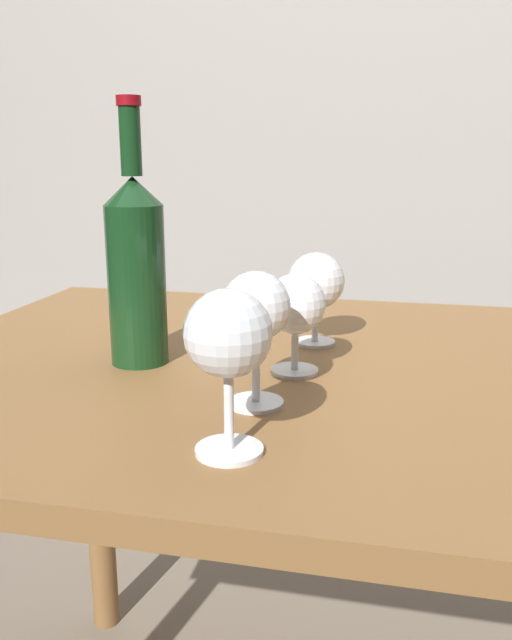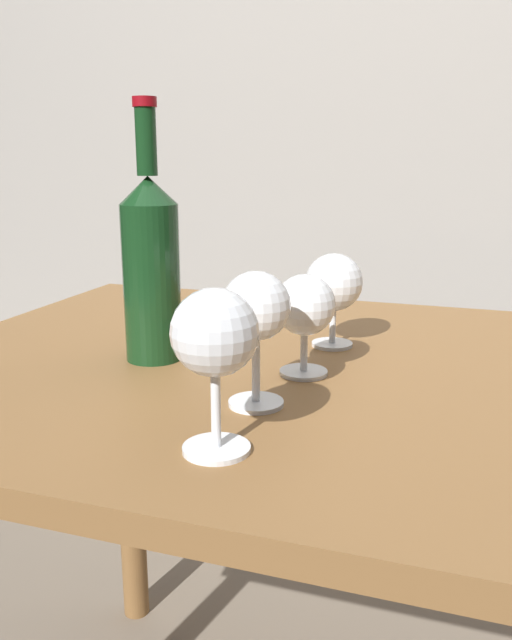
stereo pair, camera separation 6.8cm
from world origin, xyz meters
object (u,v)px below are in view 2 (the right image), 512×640
wine_glass_pinot (305,307)px  wine_glass_white (334,283)px  wine_glass_rose (256,310)px  wine_glass_amber (215,337)px  wine_bottle (151,264)px

wine_glass_pinot → wine_glass_white: (0.01, 0.13, 0.01)m
wine_glass_rose → wine_glass_white: size_ratio=1.11×
wine_glass_rose → wine_glass_white: wine_glass_rose is taller
wine_glass_amber → wine_glass_white: 0.37m
wine_glass_rose → wine_glass_white: 0.25m
wine_glass_white → wine_bottle: size_ratio=0.40×
wine_glass_amber → wine_glass_white: wine_glass_amber is taller
wine_glass_amber → wine_bottle: size_ratio=0.46×
wine_glass_white → wine_bottle: 0.25m
wine_glass_pinot → wine_bottle: size_ratio=0.38×
wine_glass_amber → wine_glass_rose: (-0.00, 0.12, -0.00)m
wine_glass_amber → wine_bottle: wine_bottle is taller
wine_glass_pinot → wine_bottle: bearing=180.0°
wine_bottle → wine_glass_amber: bearing=-52.1°
wine_glass_pinot → wine_bottle: 0.21m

